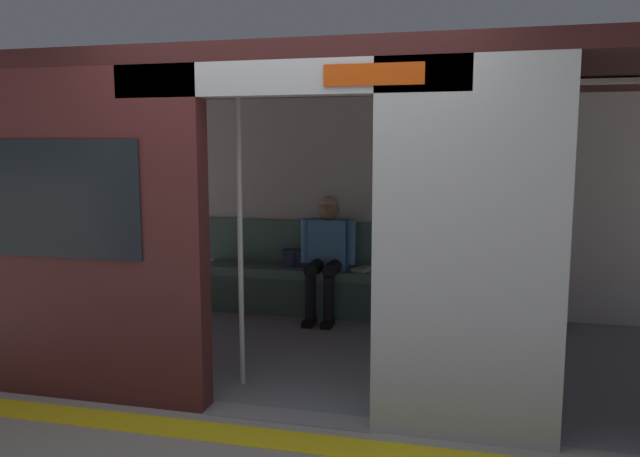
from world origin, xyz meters
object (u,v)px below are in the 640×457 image
object	(u,v)px
train_car	(323,165)
grab_pole_far	(377,238)
bench_seat	(356,281)
grab_pole_door	(240,235)
person_seated	(327,249)
handbag	(296,258)
book	(364,269)

from	to	relation	value
train_car	grab_pole_far	world-z (taller)	train_car
bench_seat	grab_pole_door	world-z (taller)	grab_pole_door
person_seated	handbag	bearing A→B (deg)	-19.54
train_car	grab_pole_door	bearing A→B (deg)	64.32
person_seated	bench_seat	bearing A→B (deg)	-169.67
handbag	train_car	bearing A→B (deg)	115.80
book	grab_pole_door	world-z (taller)	grab_pole_door
book	person_seated	bearing A→B (deg)	38.47
bench_seat	grab_pole_far	distance (m)	2.02
handbag	grab_pole_far	bearing A→B (deg)	120.31
handbag	grab_pole_door	world-z (taller)	grab_pole_door
handbag	grab_pole_door	size ratio (longest dim) A/B	0.12
person_seated	handbag	xyz separation A→B (m)	(0.35, -0.13, -0.13)
person_seated	grab_pole_door	world-z (taller)	grab_pole_door
train_car	grab_pole_door	size ratio (longest dim) A/B	2.97
bench_seat	book	world-z (taller)	book
bench_seat	person_seated	xyz separation A→B (m)	(0.29, 0.05, 0.33)
bench_seat	person_seated	world-z (taller)	person_seated
grab_pole_door	person_seated	bearing A→B (deg)	-95.74
bench_seat	handbag	world-z (taller)	handbag
train_car	grab_pole_far	bearing A→B (deg)	126.65
handbag	bench_seat	bearing A→B (deg)	173.46
handbag	book	bearing A→B (deg)	176.68
train_car	book	distance (m)	1.55
train_car	book	xyz separation A→B (m)	(-0.15, -1.12, -1.05)
grab_pole_far	train_car	bearing A→B (deg)	-53.35
book	bench_seat	bearing A→B (deg)	49.89
train_car	handbag	distance (m)	1.62
train_car	grab_pole_door	distance (m)	1.02
bench_seat	grab_pole_far	world-z (taller)	grab_pole_far
handbag	grab_pole_far	xyz separation A→B (m)	(-1.11, 1.90, 0.52)
bench_seat	handbag	bearing A→B (deg)	-6.54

